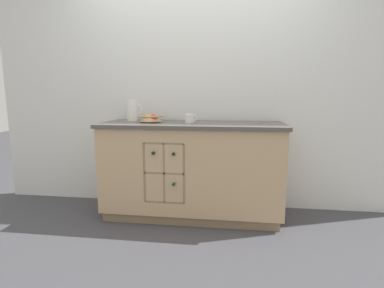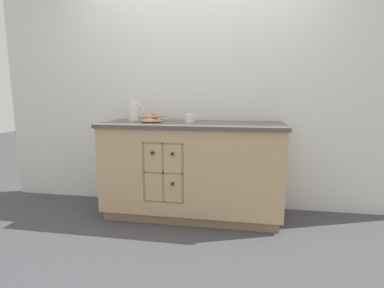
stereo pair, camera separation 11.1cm
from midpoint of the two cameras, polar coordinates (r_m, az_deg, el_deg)
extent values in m
plane|color=#424247|center=(3.07, -1.06, -13.38)|extent=(14.00, 14.00, 0.00)
cube|color=silver|center=(3.19, -0.10, 10.96)|extent=(4.40, 0.06, 2.55)
cube|color=#8B7354|center=(3.05, -1.06, -12.60)|extent=(1.63, 0.53, 0.09)
cube|color=tan|center=(2.91, -1.09, -4.49)|extent=(1.69, 0.59, 0.80)
cube|color=#514C47|center=(2.84, -1.12, 3.69)|extent=(1.73, 0.63, 0.03)
cube|color=#8B7354|center=(2.77, -6.03, -5.06)|extent=(0.36, 0.01, 0.54)
cube|color=#8B7354|center=(2.77, -9.92, -5.16)|extent=(0.02, 0.10, 0.54)
cube|color=#8B7354|center=(2.68, -2.56, -5.49)|extent=(0.02, 0.10, 0.54)
cube|color=#8B7354|center=(2.80, -6.20, -10.66)|extent=(0.36, 0.10, 0.02)
cube|color=#8B7354|center=(2.72, -6.30, -5.33)|extent=(0.36, 0.10, 0.02)
cube|color=#8B7354|center=(2.67, -6.40, 0.26)|extent=(0.36, 0.10, 0.02)
cube|color=#8B7354|center=(2.72, -6.30, -5.33)|extent=(0.02, 0.10, 0.54)
cylinder|color=#19381E|center=(2.84, -3.90, -6.58)|extent=(0.07, 0.21, 0.07)
cylinder|color=#19381E|center=(2.70, -4.56, -7.45)|extent=(0.03, 0.09, 0.03)
cylinder|color=black|center=(2.81, -7.59, -1.09)|extent=(0.08, 0.19, 0.08)
cylinder|color=black|center=(2.68, -8.37, -1.62)|extent=(0.03, 0.08, 0.03)
cylinder|color=black|center=(2.77, -4.01, -1.25)|extent=(0.07, 0.19, 0.07)
cylinder|color=black|center=(2.64, -4.60, -1.78)|extent=(0.03, 0.08, 0.03)
cylinder|color=tan|center=(2.95, -8.89, 4.23)|extent=(0.11, 0.11, 0.01)
cone|color=tan|center=(2.95, -8.91, 4.89)|extent=(0.22, 0.22, 0.06)
torus|color=tan|center=(2.95, -8.92, 5.27)|extent=(0.24, 0.24, 0.02)
sphere|color=gold|center=(2.95, -9.41, 4.94)|extent=(0.07, 0.07, 0.07)
sphere|color=red|center=(2.93, -8.38, 4.94)|extent=(0.07, 0.07, 0.07)
sphere|color=#7FA838|center=(2.98, -8.23, 5.01)|extent=(0.07, 0.07, 0.07)
cylinder|color=white|center=(3.15, -12.35, 6.26)|extent=(0.10, 0.10, 0.21)
torus|color=white|center=(3.14, -12.42, 8.10)|extent=(0.11, 0.11, 0.01)
torus|color=white|center=(3.13, -11.40, 6.47)|extent=(0.11, 0.01, 0.11)
cylinder|color=white|center=(2.83, -1.63, 4.87)|extent=(0.08, 0.08, 0.08)
torus|color=white|center=(2.82, -0.77, 4.90)|extent=(0.07, 0.01, 0.07)
camera|label=1|loc=(0.06, -91.11, -0.18)|focal=28.00mm
camera|label=2|loc=(0.06, 88.89, 0.18)|focal=28.00mm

